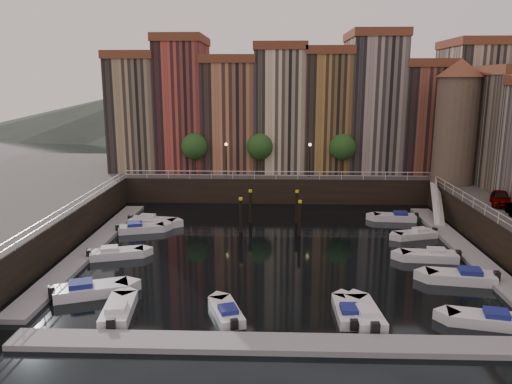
{
  "coord_description": "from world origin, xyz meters",
  "views": [
    {
      "loc": [
        -0.36,
        -42.07,
        14.33
      ],
      "look_at": [
        -1.96,
        4.0,
        4.11
      ],
      "focal_mm": 35.0,
      "sensor_mm": 36.0,
      "label": 1
    }
  ],
  "objects_px": {
    "boat_left_0": "(89,290)",
    "boat_left_2": "(116,253)",
    "boat_left_3": "(140,228)",
    "corner_tower": "(457,120)",
    "gangway": "(437,201)",
    "car_a": "(500,199)",
    "mooring_pilings": "(272,212)"
  },
  "relations": [
    {
      "from": "corner_tower",
      "to": "boat_left_0",
      "type": "bearing_deg",
      "value": -142.56
    },
    {
      "from": "mooring_pilings",
      "to": "boat_left_3",
      "type": "height_order",
      "value": "mooring_pilings"
    },
    {
      "from": "mooring_pilings",
      "to": "boat_left_0",
      "type": "height_order",
      "value": "mooring_pilings"
    },
    {
      "from": "corner_tower",
      "to": "boat_left_2",
      "type": "xyz_separation_m",
      "value": [
        -33.43,
        -17.6,
        -9.84
      ]
    },
    {
      "from": "boat_left_2",
      "to": "boat_left_3",
      "type": "relative_size",
      "value": 1.0
    },
    {
      "from": "boat_left_0",
      "to": "mooring_pilings",
      "type": "bearing_deg",
      "value": 32.87
    },
    {
      "from": "corner_tower",
      "to": "car_a",
      "type": "relative_size",
      "value": 3.44
    },
    {
      "from": "boat_left_2",
      "to": "boat_left_3",
      "type": "distance_m",
      "value": 7.27
    },
    {
      "from": "corner_tower",
      "to": "car_a",
      "type": "bearing_deg",
      "value": -86.03
    },
    {
      "from": "boat_left_0",
      "to": "car_a",
      "type": "relative_size",
      "value": 1.31
    },
    {
      "from": "boat_left_3",
      "to": "car_a",
      "type": "distance_m",
      "value": 34.21
    },
    {
      "from": "corner_tower",
      "to": "boat_left_0",
      "type": "relative_size",
      "value": 2.63
    },
    {
      "from": "boat_left_0",
      "to": "car_a",
      "type": "xyz_separation_m",
      "value": [
        33.62,
        14.34,
        3.28
      ]
    },
    {
      "from": "boat_left_0",
      "to": "boat_left_3",
      "type": "bearing_deg",
      "value": 71.36
    },
    {
      "from": "corner_tower",
      "to": "gangway",
      "type": "relative_size",
      "value": 1.66
    },
    {
      "from": "gangway",
      "to": "boat_left_2",
      "type": "distance_m",
      "value": 33.26
    },
    {
      "from": "boat_left_2",
      "to": "car_a",
      "type": "bearing_deg",
      "value": -5.4
    },
    {
      "from": "corner_tower",
      "to": "gangway",
      "type": "bearing_deg",
      "value": -122.8
    },
    {
      "from": "boat_left_0",
      "to": "boat_left_2",
      "type": "xyz_separation_m",
      "value": [
        -0.57,
        7.56,
        -0.04
      ]
    },
    {
      "from": "car_a",
      "to": "boat_left_0",
      "type": "bearing_deg",
      "value": -137.63
    },
    {
      "from": "boat_left_2",
      "to": "mooring_pilings",
      "type": "bearing_deg",
      "value": 18.12
    },
    {
      "from": "corner_tower",
      "to": "gangway",
      "type": "distance_m",
      "value": 9.86
    },
    {
      "from": "boat_left_2",
      "to": "car_a",
      "type": "distance_m",
      "value": 35.01
    },
    {
      "from": "corner_tower",
      "to": "boat_left_0",
      "type": "distance_m",
      "value": 42.54
    },
    {
      "from": "boat_left_0",
      "to": "boat_left_2",
      "type": "height_order",
      "value": "boat_left_0"
    },
    {
      "from": "car_a",
      "to": "boat_left_2",
      "type": "bearing_deg",
      "value": -149.5
    },
    {
      "from": "gangway",
      "to": "mooring_pilings",
      "type": "bearing_deg",
      "value": -166.83
    },
    {
      "from": "boat_left_2",
      "to": "car_a",
      "type": "relative_size",
      "value": 1.17
    },
    {
      "from": "mooring_pilings",
      "to": "boat_left_2",
      "type": "bearing_deg",
      "value": -145.26
    },
    {
      "from": "boat_left_3",
      "to": "car_a",
      "type": "height_order",
      "value": "car_a"
    },
    {
      "from": "corner_tower",
      "to": "boat_left_2",
      "type": "bearing_deg",
      "value": -152.23
    },
    {
      "from": "car_a",
      "to": "boat_left_3",
      "type": "bearing_deg",
      "value": -161.54
    }
  ]
}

